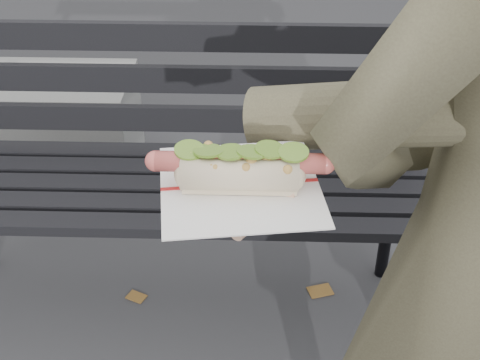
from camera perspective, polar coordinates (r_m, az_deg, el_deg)
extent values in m
cylinder|color=black|center=(1.96, 14.06, -9.56)|extent=(0.04, 0.04, 0.45)
cylinder|color=black|center=(2.21, 12.55, -3.48)|extent=(0.04, 0.04, 0.45)
cube|color=black|center=(1.76, -6.58, -3.92)|extent=(1.50, 0.07, 0.03)
cube|color=black|center=(1.83, -6.23, -2.18)|extent=(1.50, 0.07, 0.03)
cube|color=black|center=(1.90, -5.90, -0.58)|extent=(1.50, 0.07, 0.03)
cube|color=black|center=(1.98, -5.60, 0.91)|extent=(1.50, 0.07, 0.03)
cube|color=black|center=(2.05, -5.32, 2.28)|extent=(1.50, 0.07, 0.03)
cube|color=black|center=(1.99, 14.04, 7.07)|extent=(0.04, 0.03, 0.42)
cube|color=black|center=(2.03, -5.38, 5.25)|extent=(1.50, 0.02, 0.08)
cube|color=black|center=(1.97, -5.59, 8.57)|extent=(1.50, 0.02, 0.08)
cube|color=black|center=(1.91, -5.80, 12.08)|extent=(1.50, 0.02, 0.08)
cylinder|color=#46412E|center=(0.89, 16.64, 5.63)|extent=(0.51, 0.23, 0.19)
cylinder|color=#D8A384|center=(0.82, 2.82, -0.81)|extent=(0.09, 0.08, 0.07)
ellipsoid|color=#D8A384|center=(0.81, 0.00, -1.46)|extent=(0.10, 0.11, 0.03)
cylinder|color=#D8A384|center=(0.79, -4.06, -2.53)|extent=(0.05, 0.02, 0.02)
cylinder|color=#D8A384|center=(0.81, -3.93, -1.68)|extent=(0.05, 0.02, 0.02)
cylinder|color=#D8A384|center=(0.82, -3.81, -0.87)|extent=(0.05, 0.02, 0.02)
cylinder|color=#D8A384|center=(0.84, -3.69, -0.08)|extent=(0.05, 0.02, 0.02)
cylinder|color=#D8A384|center=(0.77, 0.62, -3.74)|extent=(0.04, 0.05, 0.02)
cube|color=white|center=(0.80, 0.00, -0.47)|extent=(0.21, 0.21, 0.00)
cube|color=#B21E1E|center=(0.80, 0.00, -0.38)|extent=(0.19, 0.03, 0.00)
cylinder|color=#CC554E|center=(0.78, 0.00, 1.51)|extent=(0.20, 0.02, 0.02)
sphere|color=#CC554E|center=(0.79, -7.24, 1.62)|extent=(0.02, 0.02, 0.02)
sphere|color=#CC554E|center=(0.79, 7.29, 1.38)|extent=(0.03, 0.02, 0.02)
sphere|color=#9E6B2D|center=(0.77, 0.98, 1.61)|extent=(0.01, 0.01, 0.01)
sphere|color=#9E6B2D|center=(0.79, -4.41, 2.24)|extent=(0.01, 0.01, 0.01)
sphere|color=#9E6B2D|center=(0.78, 0.32, 2.39)|extent=(0.01, 0.01, 0.01)
sphere|color=#9E6B2D|center=(0.78, 1.34, 1.67)|extent=(0.01, 0.01, 0.01)
sphere|color=#9E6B2D|center=(0.77, -0.27, 1.74)|extent=(0.01, 0.01, 0.01)
sphere|color=#9E6B2D|center=(0.79, -3.84, 1.69)|extent=(0.01, 0.01, 0.01)
sphere|color=#9E6B2D|center=(0.77, -2.12, 0.96)|extent=(0.01, 0.01, 0.01)
sphere|color=#9E6B2D|center=(0.77, 0.52, 0.93)|extent=(0.01, 0.01, 0.01)
sphere|color=#9E6B2D|center=(0.77, 2.45, 1.53)|extent=(0.01, 0.01, 0.01)
sphere|color=#9E6B2D|center=(0.80, -3.30, 2.30)|extent=(0.01, 0.01, 0.01)
sphere|color=#9E6B2D|center=(0.78, -1.27, 1.91)|extent=(0.01, 0.01, 0.01)
sphere|color=#9E6B2D|center=(0.77, -0.17, 1.90)|extent=(0.01, 0.01, 0.01)
sphere|color=#9E6B2D|center=(0.77, -2.46, 1.14)|extent=(0.01, 0.01, 0.01)
sphere|color=#9E6B2D|center=(0.80, -2.72, 2.97)|extent=(0.01, 0.01, 0.01)
sphere|color=#9E6B2D|center=(0.77, 2.22, 1.71)|extent=(0.01, 0.01, 0.01)
sphere|color=#9E6B2D|center=(0.76, 4.09, 0.85)|extent=(0.01, 0.01, 0.01)
sphere|color=#9E6B2D|center=(0.78, -4.20, 2.16)|extent=(0.01, 0.01, 0.01)
sphere|color=#9E6B2D|center=(0.78, 0.87, 2.28)|extent=(0.01, 0.01, 0.01)
sphere|color=#9E6B2D|center=(0.80, -3.99, 2.29)|extent=(0.01, 0.01, 0.01)
sphere|color=#9E6B2D|center=(0.79, -2.70, 2.30)|extent=(0.01, 0.01, 0.01)
sphere|color=#9E6B2D|center=(0.80, -1.78, 2.37)|extent=(0.01, 0.01, 0.01)
sphere|color=#9E6B2D|center=(0.78, 0.88, 2.32)|extent=(0.01, 0.01, 0.01)
cylinder|color=#5A8323|center=(0.78, -4.35, 2.57)|extent=(0.04, 0.04, 0.01)
cylinder|color=#5A8323|center=(0.78, -2.71, 2.51)|extent=(0.04, 0.04, 0.01)
cylinder|color=#5A8323|center=(0.77, -0.81, 2.42)|extent=(0.04, 0.04, 0.01)
cylinder|color=#5A8323|center=(0.77, 1.03, 2.42)|extent=(0.04, 0.04, 0.01)
cylinder|color=#5A8323|center=(0.78, 2.59, 2.62)|extent=(0.04, 0.04, 0.01)
cylinder|color=#5A8323|center=(0.77, 4.59, 2.38)|extent=(0.04, 0.04, 0.01)
cube|color=brown|center=(2.24, 19.00, -11.78)|extent=(0.08, 0.08, 0.00)
cube|color=brown|center=(2.98, 17.43, 1.30)|extent=(0.08, 0.09, 0.00)
cube|color=brown|center=(3.24, 13.24, 4.80)|extent=(0.10, 0.09, 0.00)
cube|color=brown|center=(2.24, -8.84, -9.82)|extent=(0.07, 0.06, 0.00)
cube|color=brown|center=(2.25, 6.86, -9.37)|extent=(0.09, 0.08, 0.00)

